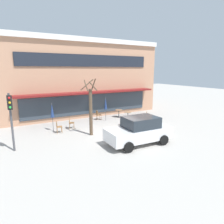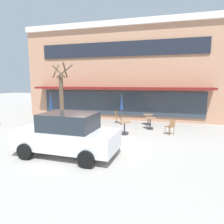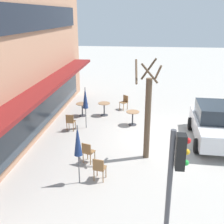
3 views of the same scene
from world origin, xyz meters
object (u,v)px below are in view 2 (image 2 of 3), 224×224
(parked_sedan, at_px, (67,134))
(cafe_chair_0, at_px, (69,118))
(street_tree, at_px, (62,101))
(cafe_table_by_tree, at_px, (148,118))
(cafe_table_streetside, at_px, (150,121))
(cafe_table_near_wall, at_px, (124,126))
(patio_umbrella_cream_folded, at_px, (51,101))
(cafe_chair_3, at_px, (118,116))
(cafe_chair_2, at_px, (171,126))
(cafe_chair_1, at_px, (49,118))
(patio_umbrella_green_folded, at_px, (122,102))

(parked_sedan, bearing_deg, cafe_chair_0, 116.78)
(street_tree, bearing_deg, parked_sedan, -57.95)
(cafe_table_by_tree, bearing_deg, cafe_chair_0, -165.35)
(cafe_table_streetside, distance_m, cafe_table_by_tree, 1.28)
(cafe_table_near_wall, xyz_separation_m, patio_umbrella_cream_folded, (-5.73, 1.60, 1.11))
(cafe_table_streetside, xyz_separation_m, cafe_chair_3, (-2.48, 1.38, 0.01))
(cafe_chair_2, distance_m, cafe_chair_3, 4.47)
(patio_umbrella_cream_folded, bearing_deg, cafe_chair_0, -1.22)
(cafe_chair_1, bearing_deg, street_tree, -40.02)
(patio_umbrella_green_folded, height_order, patio_umbrella_cream_folded, same)
(patio_umbrella_green_folded, relative_size, cafe_chair_0, 2.47)
(cafe_table_near_wall, distance_m, cafe_chair_0, 4.60)
(cafe_table_streetside, height_order, cafe_chair_1, cafe_chair_1)
(patio_umbrella_cream_folded, distance_m, cafe_chair_1, 1.31)
(cafe_table_streetside, bearing_deg, cafe_chair_1, -173.28)
(cafe_table_by_tree, bearing_deg, cafe_chair_2, -57.80)
(cafe_chair_3, bearing_deg, cafe_chair_1, -153.35)
(cafe_chair_0, bearing_deg, cafe_chair_1, -151.29)
(patio_umbrella_green_folded, height_order, cafe_chair_3, patio_umbrella_green_folded)
(cafe_table_near_wall, relative_size, cafe_chair_2, 0.85)
(cafe_table_streetside, height_order, cafe_table_by_tree, same)
(cafe_table_streetside, distance_m, cafe_chair_0, 5.65)
(patio_umbrella_cream_folded, height_order, cafe_chair_2, patio_umbrella_cream_folded)
(cafe_chair_1, bearing_deg, patio_umbrella_green_folded, 17.05)
(cafe_chair_2, distance_m, street_tree, 6.41)
(patio_umbrella_cream_folded, xyz_separation_m, cafe_chair_3, (4.57, 1.50, -1.10))
(cafe_table_by_tree, xyz_separation_m, cafe_chair_1, (-6.59, -2.06, 0.01))
(cafe_chair_3, xyz_separation_m, street_tree, (-2.39, -3.83, 1.38))
(patio_umbrella_green_folded, height_order, cafe_chair_0, patio_umbrella_green_folded)
(cafe_table_streetside, height_order, cafe_chair_2, cafe_chair_2)
(cafe_chair_0, bearing_deg, parked_sedan, -63.22)
(cafe_table_near_wall, xyz_separation_m, cafe_chair_0, (-4.32, 1.57, 0.01))
(cafe_chair_1, bearing_deg, parked_sedan, -50.62)
(cafe_chair_0, height_order, cafe_chair_2, same)
(cafe_chair_1, xyz_separation_m, street_tree, (1.96, -1.65, 1.38))
(patio_umbrella_green_folded, bearing_deg, cafe_chair_2, -28.37)
(cafe_table_streetside, height_order, cafe_chair_0, cafe_chair_0)
(parked_sedan, bearing_deg, cafe_table_streetside, 62.49)
(patio_umbrella_green_folded, bearing_deg, cafe_chair_1, -162.95)
(cafe_chair_0, relative_size, cafe_chair_1, 1.00)
(cafe_table_near_wall, height_order, patio_umbrella_cream_folded, patio_umbrella_cream_folded)
(cafe_chair_1, bearing_deg, cafe_chair_2, -2.09)
(cafe_chair_1, height_order, parked_sedan, parked_sedan)
(cafe_chair_1, xyz_separation_m, cafe_chair_2, (8.07, -0.30, 0.00))
(cafe_chair_0, height_order, cafe_chair_1, same)
(street_tree, bearing_deg, cafe_chair_0, 108.75)
(cafe_chair_1, distance_m, parked_sedan, 6.19)
(cafe_table_near_wall, bearing_deg, cafe_chair_0, 160.00)
(cafe_table_near_wall, xyz_separation_m, patio_umbrella_green_folded, (-0.70, 2.40, 1.11))
(cafe_chair_3, bearing_deg, cafe_chair_2, -33.61)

